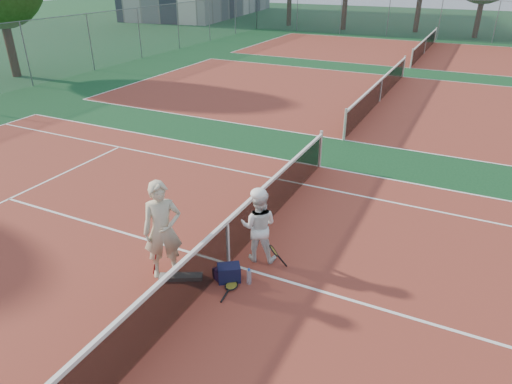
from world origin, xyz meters
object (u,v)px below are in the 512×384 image
net_main (228,242)px  player_a (163,230)px  player_b (259,226)px  racket_black_held (274,257)px  sports_bag_purple (221,275)px  racket_spare (231,286)px  racket_red (157,260)px  water_bottle (249,277)px  sports_bag_navy (229,273)px

net_main → player_a: 1.30m
player_b → racket_black_held: 0.66m
sports_bag_purple → racket_spare: bearing=-20.8°
player_a → sports_bag_purple: (1.03, 0.29, -0.86)m
net_main → racket_red: 1.39m
racket_black_held → net_main: bearing=-15.5°
player_b → racket_spare: size_ratio=2.51×
net_main → player_b: (0.45, 0.45, 0.24)m
sports_bag_purple → water_bottle: (0.54, 0.13, 0.04)m
sports_bag_navy → racket_spare: bearing=-49.8°
racket_black_held → sports_bag_navy: 0.94m
racket_red → sports_bag_navy: 1.40m
player_a → sports_bag_navy: 1.47m
sports_bag_navy → sports_bag_purple: size_ratio=1.50×
player_a → sports_bag_navy: bearing=-23.6°
player_b → sports_bag_purple: 1.19m
sports_bag_purple → water_bottle: 0.55m
racket_red → racket_spare: size_ratio=0.99×
sports_bag_purple → player_a: bearing=-164.3°
sports_bag_navy → water_bottle: (0.38, 0.07, -0.01)m
racket_red → sports_bag_purple: 1.25m
player_b → water_bottle: size_ratio=5.02×
racket_spare → water_bottle: bearing=-51.3°
racket_spare → sports_bag_purple: sports_bag_purple is taller
racket_black_held → water_bottle: bearing=39.1°
sports_bag_purple → water_bottle: size_ratio=0.93×
player_b → racket_red: size_ratio=2.53×
net_main → racket_spare: bearing=-56.6°
sports_bag_navy → racket_black_held: bearing=51.4°
sports_bag_purple → water_bottle: water_bottle is taller
racket_red → racket_black_held: bearing=-0.9°
sports_bag_purple → sports_bag_navy: bearing=20.0°
player_a → player_b: size_ratio=1.29×
net_main → racket_spare: size_ratio=18.28×
racket_black_held → water_bottle: (-0.20, -0.66, -0.11)m
net_main → player_b: size_ratio=7.30×
player_b → racket_spare: player_b is taller
player_b → sports_bag_navy: player_b is taller
player_a → racket_black_held: 2.19m
player_b → racket_black_held: size_ratio=2.94×
water_bottle → player_a: bearing=-165.1°
racket_spare → sports_bag_navy: 0.25m
player_a → racket_black_held: size_ratio=3.80×
racket_spare → water_bottle: (0.24, 0.24, 0.12)m
net_main → sports_bag_purple: bearing=-77.3°
player_b → racket_red: 2.05m
net_main → racket_red: net_main is taller
water_bottle → player_b: bearing=103.9°
player_a → racket_spare: 1.63m
water_bottle → racket_spare: bearing=-135.9°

